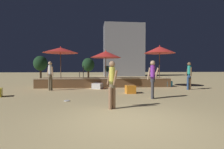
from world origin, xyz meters
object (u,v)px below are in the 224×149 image
at_px(patio_umbrella_2, 160,50).
at_px(person_3, 50,74).
at_px(cube_seat_1, 97,86).
at_px(person_0, 189,74).
at_px(cube_seat_0, 168,84).
at_px(background_tree_0, 41,63).
at_px(person_2, 112,83).
at_px(cube_seat_3, 130,89).
at_px(bistro_chair_1, 83,70).
at_px(patio_umbrella_1, 61,50).
at_px(background_tree_1, 88,65).
at_px(person_1, 153,78).
at_px(bistro_chair_0, 107,70).
at_px(frisbee_disc, 67,101).
at_px(patio_umbrella_0, 106,54).

xyz_separation_m(patio_umbrella_2, person_3, (-7.89, -1.49, -1.82)).
xyz_separation_m(cube_seat_1, person_0, (6.09, -1.19, 0.83)).
distance_m(cube_seat_0, background_tree_0, 19.05).
height_order(cube_seat_0, person_3, person_3).
height_order(cube_seat_0, person_2, person_2).
height_order(patio_umbrella_2, cube_seat_3, patio_umbrella_2).
bearing_deg(cube_seat_1, bistro_chair_1, 121.92).
relative_size(patio_umbrella_1, background_tree_1, 1.02).
bearing_deg(cube_seat_0, person_2, -126.22).
bearing_deg(patio_umbrella_2, person_1, -114.24).
relative_size(cube_seat_1, bistro_chair_0, 0.93).
height_order(cube_seat_0, bistro_chair_1, bistro_chair_1).
relative_size(patio_umbrella_1, person_3, 1.61).
bearing_deg(background_tree_1, frisbee_disc, -91.16).
distance_m(patio_umbrella_0, background_tree_1, 13.48).
height_order(patio_umbrella_1, cube_seat_0, patio_umbrella_1).
bearing_deg(frisbee_disc, cube_seat_1, 72.34).
bearing_deg(person_3, bistro_chair_0, 150.71).
bearing_deg(person_0, background_tree_1, -75.76).
relative_size(cube_seat_3, person_0, 0.31).
height_order(person_0, person_3, person_3).
distance_m(cube_seat_1, person_2, 6.21).
relative_size(person_2, bistro_chair_1, 1.87).
xyz_separation_m(bistro_chair_0, frisbee_disc, (-2.27, -6.21, -1.25)).
bearing_deg(person_3, person_0, 116.34).
height_order(patio_umbrella_0, person_0, patio_umbrella_0).
xyz_separation_m(bistro_chair_1, background_tree_1, (0.09, 12.22, 0.69)).
bearing_deg(person_3, patio_umbrella_1, -167.38).
distance_m(patio_umbrella_0, bistro_chair_1, 2.43).
bearing_deg(patio_umbrella_1, cube_seat_1, -15.66).
distance_m(patio_umbrella_0, frisbee_disc, 6.11).
height_order(cube_seat_1, frisbee_disc, cube_seat_1).
distance_m(cube_seat_3, background_tree_1, 16.85).
xyz_separation_m(cube_seat_0, background_tree_1, (-6.54, 13.25, 1.74)).
bearing_deg(frisbee_disc, cube_seat_0, 37.55).
bearing_deg(patio_umbrella_0, cube_seat_0, 1.41).
bearing_deg(cube_seat_3, person_2, -111.28).
bearing_deg(cube_seat_1, frisbee_disc, -107.66).
relative_size(background_tree_0, background_tree_1, 1.09).
distance_m(cube_seat_1, frisbee_disc, 4.73).
height_order(patio_umbrella_2, bistro_chair_0, patio_umbrella_2).
distance_m(patio_umbrella_2, person_0, 3.05).
xyz_separation_m(patio_umbrella_0, person_0, (5.45, -1.89, -1.43)).
distance_m(bistro_chair_1, background_tree_1, 12.24).
height_order(bistro_chair_0, frisbee_disc, bistro_chair_0).
distance_m(cube_seat_1, person_0, 6.26).
relative_size(cube_seat_3, person_1, 0.31).
distance_m(patio_umbrella_1, cube_seat_1, 3.74).
xyz_separation_m(person_0, frisbee_disc, (-7.52, -3.31, -1.01)).
relative_size(patio_umbrella_1, frisbee_disc, 11.84).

